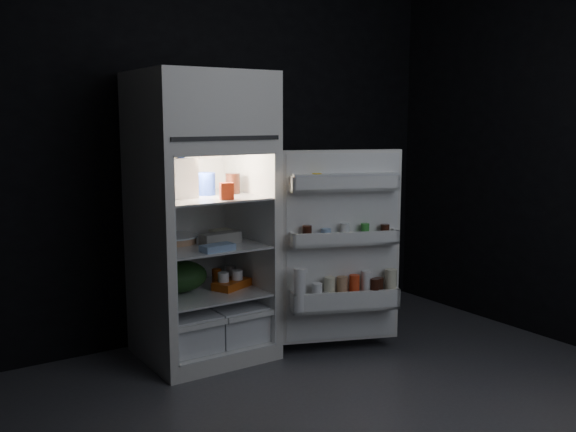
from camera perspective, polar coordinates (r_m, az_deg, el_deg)
floor at (r=3.30m, az=5.13°, el=-18.40°), size 4.00×3.40×0.00m
wall_back at (r=4.40m, az=-8.68°, el=6.60°), size 4.00×0.00×2.70m
refrigerator at (r=4.04m, az=-7.86°, el=0.82°), size 0.76×0.71×1.78m
fridge_door at (r=4.03m, az=4.89°, el=-3.12°), size 0.74×0.44×1.22m
milk_jug at (r=3.93m, az=-9.47°, el=3.36°), size 0.16×0.16×0.24m
mayo_jar at (r=4.04m, az=-7.32°, el=2.85°), size 0.16×0.16×0.14m
jam_jar at (r=4.10m, az=-4.93°, el=2.89°), size 0.11×0.11×0.13m
amber_bottle at (r=3.98m, az=-10.93°, el=3.25°), size 0.10×0.10×0.22m
small_carton at (r=3.81m, az=-5.48°, el=2.22°), size 0.09×0.08×0.10m
egg_carton at (r=4.02m, az=-6.03°, el=-1.98°), size 0.27×0.12×0.07m
pie at (r=4.09m, az=-10.12°, el=-2.12°), size 0.29×0.29×0.04m
flat_package at (r=3.81m, az=-6.28°, el=-2.81°), size 0.21×0.12×0.04m
wrapped_pkg at (r=4.26m, az=-5.90°, el=-1.51°), size 0.14×0.13×0.05m
produce_bag at (r=4.08m, az=-9.73°, el=-5.32°), size 0.42×0.38×0.20m
yogurt_tray at (r=4.14m, az=-5.02°, el=-6.05°), size 0.29×0.23×0.05m
small_can_red at (r=4.29m, az=-6.37°, el=-5.29°), size 0.08×0.08×0.09m
small_can_silver at (r=4.38m, az=-5.21°, el=-4.98°), size 0.08×0.08×0.09m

